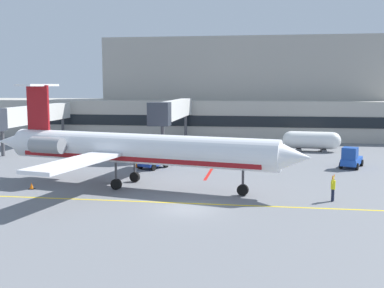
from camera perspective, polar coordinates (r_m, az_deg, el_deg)
ground at (r=33.47m, az=-0.47°, el=-7.93°), size 120.00×120.00×0.11m
terminal_building at (r=78.92m, az=2.75°, el=5.57°), size 77.56×12.15×16.38m
jet_bridge_west at (r=68.01m, az=-18.89°, el=3.33°), size 2.40×21.81×5.89m
jet_bridge_east at (r=61.91m, az=-2.23°, el=4.09°), size 2.40×20.87×6.68m
regional_jet at (r=40.41m, az=-7.28°, el=-0.56°), size 29.11×21.45×8.73m
baggage_tug at (r=51.93m, az=18.69°, el=-1.67°), size 2.95×4.14×2.24m
pushback_tractor at (r=48.92m, az=-4.96°, el=-2.04°), size 2.97×3.51×1.81m
fuel_tank at (r=63.31m, az=14.25°, el=0.44°), size 7.42×2.75×2.59m
marshaller at (r=36.83m, az=16.70°, el=-5.10°), size 0.40×0.80×2.00m
safety_cone_alpha at (r=41.70m, az=-18.84°, el=-4.86°), size 0.47×0.47×0.55m
safety_cone_bravo at (r=49.89m, az=-6.73°, el=-2.57°), size 0.47×0.47×0.55m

